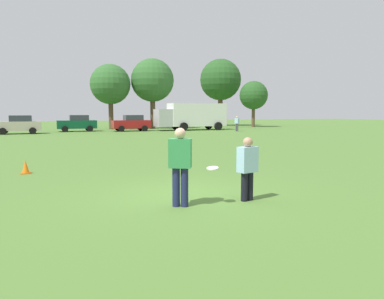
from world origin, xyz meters
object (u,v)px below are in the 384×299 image
at_px(traffic_cone, 26,167).
at_px(parked_car_near_right, 132,123).
at_px(player_defender, 247,166).
at_px(bystander_far_jogger, 237,123).
at_px(box_truck, 192,115).
at_px(parked_car_center, 19,125).
at_px(parked_car_mid_right, 77,123).
at_px(frisbee, 212,168).
at_px(player_thrower, 180,163).

xyz_separation_m(traffic_cone, parked_car_near_right, (9.24, 26.64, 0.69)).
distance_m(traffic_cone, parked_car_near_right, 28.21).
distance_m(player_defender, bystander_far_jogger, 31.81).
xyz_separation_m(traffic_cone, box_truck, (16.48, 26.35, 1.52)).
bearing_deg(parked_car_center, parked_car_near_right, 5.72).
xyz_separation_m(parked_car_center, bystander_far_jogger, (22.40, -3.52, 0.04)).
xyz_separation_m(parked_car_center, parked_car_near_right, (11.45, 1.15, 0.00)).
distance_m(parked_car_center, parked_car_mid_right, 6.28).
relative_size(player_defender, parked_car_near_right, 0.36).
bearing_deg(parked_car_mid_right, frisbee, -88.63).
bearing_deg(parked_car_mid_right, parked_car_near_right, -15.15).
distance_m(traffic_cone, bystander_far_jogger, 29.85).
bearing_deg(parked_car_near_right, player_thrower, -99.88).
bearing_deg(traffic_cone, parked_car_mid_right, 83.01).
distance_m(frisbee, parked_car_mid_right, 34.39).
bearing_deg(bystander_far_jogger, traffic_cone, -132.58).
xyz_separation_m(player_thrower, parked_car_center, (-5.76, 31.52, -0.07)).
height_order(traffic_cone, bystander_far_jogger, bystander_far_jogger).
bearing_deg(parked_car_near_right, player_defender, -96.99).
xyz_separation_m(player_thrower, traffic_cone, (-3.55, 6.02, -0.77)).
height_order(frisbee, parked_car_mid_right, parked_car_mid_right).
distance_m(frisbee, bystander_far_jogger, 32.34).
distance_m(traffic_cone, box_truck, 31.11).
height_order(parked_car_center, parked_car_near_right, same).
xyz_separation_m(frisbee, parked_car_mid_right, (-0.82, 34.38, 0.07)).
relative_size(parked_car_near_right, bystander_far_jogger, 2.49).
bearing_deg(parked_car_mid_right, player_defender, -87.05).
height_order(parked_car_center, box_truck, box_truck).
relative_size(traffic_cone, parked_car_center, 0.11).
xyz_separation_m(player_defender, frisbee, (-0.95, -0.08, 0.00)).
height_order(player_defender, parked_car_center, parked_car_center).
xyz_separation_m(parked_car_near_right, bystander_far_jogger, (10.95, -4.66, 0.04)).
bearing_deg(player_defender, frisbee, -175.48).
relative_size(player_defender, bystander_far_jogger, 0.90).
xyz_separation_m(frisbee, traffic_cone, (-4.28, 6.17, -0.62)).
xyz_separation_m(frisbee, parked_car_center, (-6.49, 31.66, 0.07)).
bearing_deg(parked_car_near_right, parked_car_center, -174.28).
bearing_deg(box_truck, player_defender, -109.13).
bearing_deg(player_thrower, frisbee, -11.67).
height_order(parked_car_mid_right, box_truck, box_truck).
xyz_separation_m(player_defender, bystander_far_jogger, (14.97, 28.07, 0.11)).
relative_size(player_thrower, parked_car_near_right, 0.42).
xyz_separation_m(player_thrower, bystander_far_jogger, (16.64, 28.00, -0.04)).
xyz_separation_m(parked_car_mid_right, parked_car_near_right, (5.78, -1.57, 0.00)).
bearing_deg(box_truck, frisbee, -110.57).
relative_size(parked_car_center, parked_car_mid_right, 1.00).
bearing_deg(parked_car_center, player_thrower, -79.64).
distance_m(player_defender, frisbee, 0.95).
bearing_deg(player_thrower, parked_car_center, 100.36).
distance_m(frisbee, parked_car_center, 32.32).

